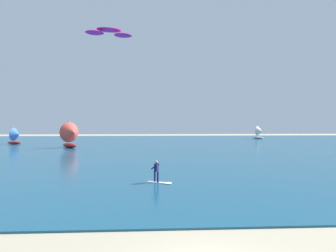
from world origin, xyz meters
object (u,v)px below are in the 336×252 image
object	(u,v)px
sailboat_outermost	(16,136)
sailboat_leading	(71,135)
kite	(109,32)
sailboat_mid_left	(260,132)
kitesurfer	(159,175)

from	to	relation	value
sailboat_outermost	sailboat_leading	xyz separation A→B (m)	(13.87, -9.91, 0.62)
kite	sailboat_leading	xyz separation A→B (m)	(-9.70, 22.05, -11.83)
kite	sailboat_mid_left	size ratio (longest dim) A/B	1.34
sailboat_outermost	sailboat_mid_left	distance (m)	60.53
sailboat_leading	sailboat_mid_left	world-z (taller)	sailboat_leading
sailboat_outermost	sailboat_leading	bearing A→B (deg)	-35.55
sailboat_outermost	sailboat_mid_left	bearing A→B (deg)	16.52
kitesurfer	sailboat_outermost	bearing A→B (deg)	124.28
kite	sailboat_outermost	size ratio (longest dim) A/B	1.37
kitesurfer	kite	xyz separation A→B (m)	(-5.04, 10.01, 13.59)
sailboat_outermost	kite	bearing A→B (deg)	-53.59
kite	kitesurfer	bearing A→B (deg)	-63.26
kite	sailboat_outermost	bearing A→B (deg)	126.41
kite	sailboat_leading	size ratio (longest dim) A/B	1.01
kitesurfer	sailboat_leading	xyz separation A→B (m)	(-14.75, 32.06, 1.76)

